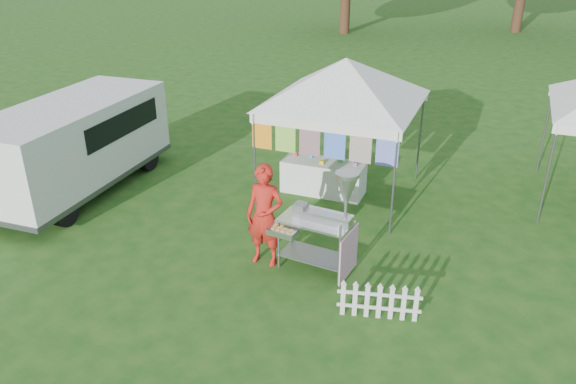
% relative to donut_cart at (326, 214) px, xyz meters
% --- Properties ---
extents(ground, '(120.00, 120.00, 0.00)m').
position_rel_donut_cart_xyz_m(ground, '(-0.67, -0.35, -1.11)').
color(ground, '#1A4B15').
rests_on(ground, ground).
extents(canopy_main, '(4.24, 4.24, 3.45)m').
position_rel_donut_cart_xyz_m(canopy_main, '(-0.67, 3.15, 1.88)').
color(canopy_main, '#59595E').
rests_on(canopy_main, ground).
extents(donut_cart, '(1.43, 0.89, 1.88)m').
position_rel_donut_cart_xyz_m(donut_cart, '(0.00, 0.00, 0.00)').
color(donut_cart, gray).
rests_on(donut_cart, ground).
extents(vendor, '(0.67, 0.44, 1.84)m').
position_rel_donut_cart_xyz_m(vendor, '(-1.07, -0.09, -0.19)').
color(vendor, red).
rests_on(vendor, ground).
extents(cargo_van, '(2.11, 4.86, 1.99)m').
position_rel_donut_cart_xyz_m(cargo_van, '(-6.20, 1.29, -0.04)').
color(cargo_van, silver).
rests_on(cargo_van, ground).
extents(picket_fence, '(1.23, 0.31, 0.56)m').
position_rel_donut_cart_xyz_m(picket_fence, '(1.15, -0.92, -0.82)').
color(picket_fence, silver).
rests_on(picket_fence, ground).
extents(display_table, '(1.80, 0.70, 0.73)m').
position_rel_donut_cart_xyz_m(display_table, '(-1.05, 3.04, -0.74)').
color(display_table, white).
rests_on(display_table, ground).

